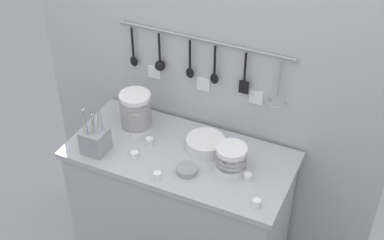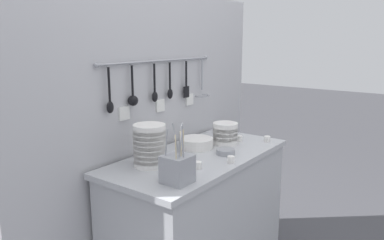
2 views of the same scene
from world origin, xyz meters
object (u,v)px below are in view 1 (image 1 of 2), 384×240
object	(u,v)px
bowl_stack_back_corner	(231,158)
cup_beside_plates	(157,175)
cup_mid_row	(134,155)
steel_mixing_bowl	(187,170)
cup_centre	(248,177)
cutlery_caddy	(95,140)
cup_edge_near	(149,141)
plate_stack	(206,143)
cup_edge_far	(256,203)
bowl_stack_nested_right	(136,112)

from	to	relation	value
bowl_stack_back_corner	cup_beside_plates	bearing A→B (deg)	-143.56
bowl_stack_back_corner	cup_mid_row	distance (m)	0.48
steel_mixing_bowl	cup_centre	world-z (taller)	cup_centre
cup_mid_row	cutlery_caddy	bearing A→B (deg)	-170.78
bowl_stack_back_corner	cup_edge_near	size ratio (longest dim) A/B	4.01
plate_stack	cup_edge_far	world-z (taller)	plate_stack
cup_edge_near	cup_centre	size ratio (longest dim) A/B	1.00
plate_stack	cup_edge_near	bearing A→B (deg)	-161.73
plate_stack	cup_centre	size ratio (longest dim) A/B	5.23
cutlery_caddy	plate_stack	bearing A→B (deg)	27.02
cup_beside_plates	steel_mixing_bowl	bearing A→B (deg)	42.25
steel_mixing_bowl	cup_edge_near	bearing A→B (deg)	157.02
bowl_stack_nested_right	cutlery_caddy	distance (m)	0.27
steel_mixing_bowl	plate_stack	bearing A→B (deg)	88.06
cup_edge_near	cup_mid_row	world-z (taller)	same
bowl_stack_back_corner	steel_mixing_bowl	xyz separation A→B (m)	(-0.18, -0.11, -0.05)
cutlery_caddy	cup_edge_far	size ratio (longest dim) A/B	7.46
plate_stack	steel_mixing_bowl	world-z (taller)	plate_stack
bowl_stack_back_corner	plate_stack	xyz separation A→B (m)	(-0.17, 0.09, -0.04)
cup_centre	cup_beside_plates	bearing A→B (deg)	-156.43
plate_stack	cup_beside_plates	bearing A→B (deg)	-110.92
cup_beside_plates	cup_edge_near	bearing A→B (deg)	126.74
cup_beside_plates	cup_mid_row	size ratio (longest dim) A/B	1.00
bowl_stack_back_corner	steel_mixing_bowl	size ratio (longest dim) A/B	1.44
cup_edge_far	cup_beside_plates	world-z (taller)	same
cup_centre	bowl_stack_nested_right	bearing A→B (deg)	168.91
cup_edge_far	cutlery_caddy	bearing A→B (deg)	178.31
steel_mixing_bowl	cup_edge_near	distance (m)	0.29
bowl_stack_back_corner	cutlery_caddy	world-z (taller)	cutlery_caddy
steel_mixing_bowl	cup_edge_far	bearing A→B (deg)	-10.84
cutlery_caddy	cup_mid_row	world-z (taller)	cutlery_caddy
steel_mixing_bowl	cup_beside_plates	distance (m)	0.15
plate_stack	cup_edge_far	xyz separation A→B (m)	(0.37, -0.28, -0.01)
bowl_stack_nested_right	steel_mixing_bowl	size ratio (longest dim) A/B	2.05
bowl_stack_back_corner	cutlery_caddy	distance (m)	0.68
bowl_stack_back_corner	cup_mid_row	size ratio (longest dim) A/B	4.01
cup_mid_row	cup_beside_plates	bearing A→B (deg)	-26.19
cup_centre	cup_edge_far	bearing A→B (deg)	-57.03
cutlery_caddy	cup_beside_plates	distance (m)	0.38
plate_stack	cup_edge_near	world-z (taller)	plate_stack
cutlery_caddy	cup_edge_near	bearing A→B (deg)	36.38
cutlery_caddy	cup_centre	distance (m)	0.78
bowl_stack_nested_right	cutlery_caddy	world-z (taller)	cutlery_caddy
cup_edge_far	cup_centre	bearing A→B (deg)	122.97
bowl_stack_back_corner	cup_mid_row	bearing A→B (deg)	-164.49
cup_edge_near	steel_mixing_bowl	bearing A→B (deg)	-22.98
steel_mixing_bowl	cutlery_caddy	xyz separation A→B (m)	(-0.48, -0.05, 0.05)
cutlery_caddy	cup_centre	xyz separation A→B (m)	(0.77, 0.12, -0.05)
steel_mixing_bowl	cup_edge_far	distance (m)	0.38
bowl_stack_back_corner	bowl_stack_nested_right	bearing A→B (deg)	171.08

